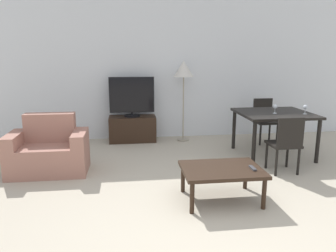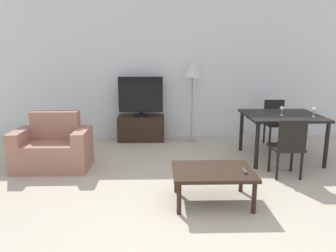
# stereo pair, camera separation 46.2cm
# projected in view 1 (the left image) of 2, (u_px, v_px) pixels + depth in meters

# --- Properties ---
(ground_plane) EXTENTS (18.00, 18.00, 0.00)m
(ground_plane) POSITION_uv_depth(u_px,v_px,m) (211.00, 240.00, 2.99)
(ground_plane) COLOR #B2A893
(wall_back) EXTENTS (7.76, 0.06, 2.70)m
(wall_back) POSITION_uv_depth(u_px,v_px,m) (163.00, 70.00, 6.41)
(wall_back) COLOR silver
(wall_back) RESTS_ON ground_plane
(armchair) EXTENTS (1.07, 0.65, 0.82)m
(armchair) POSITION_uv_depth(u_px,v_px,m) (49.00, 152.00, 4.65)
(armchair) COLOR #9E6B5B
(armchair) RESTS_ON ground_plane
(tv_stand) EXTENTS (0.89, 0.43, 0.48)m
(tv_stand) POSITION_uv_depth(u_px,v_px,m) (133.00, 129.00, 6.30)
(tv_stand) COLOR black
(tv_stand) RESTS_ON ground_plane
(tv) EXTENTS (0.84, 0.29, 0.75)m
(tv) POSITION_uv_depth(u_px,v_px,m) (132.00, 97.00, 6.17)
(tv) COLOR black
(tv) RESTS_ON tv_stand
(coffee_table) EXTENTS (0.91, 0.67, 0.39)m
(coffee_table) POSITION_uv_depth(u_px,v_px,m) (222.00, 172.00, 3.74)
(coffee_table) COLOR black
(coffee_table) RESTS_ON ground_plane
(dining_table) EXTENTS (1.15, 1.05, 0.73)m
(dining_table) POSITION_uv_depth(u_px,v_px,m) (274.00, 117.00, 5.34)
(dining_table) COLOR black
(dining_table) RESTS_ON ground_plane
(dining_chair_near) EXTENTS (0.40, 0.40, 0.82)m
(dining_chair_near) POSITION_uv_depth(u_px,v_px,m) (286.00, 142.00, 4.55)
(dining_chair_near) COLOR black
(dining_chair_near) RESTS_ON ground_plane
(dining_chair_far) EXTENTS (0.40, 0.40, 0.82)m
(dining_chair_far) POSITION_uv_depth(u_px,v_px,m) (264.00, 118.00, 6.21)
(dining_chair_far) COLOR black
(dining_chair_far) RESTS_ON ground_plane
(floor_lamp) EXTENTS (0.37, 0.37, 1.53)m
(floor_lamp) POSITION_uv_depth(u_px,v_px,m) (184.00, 72.00, 6.13)
(floor_lamp) COLOR gray
(floor_lamp) RESTS_ON ground_plane
(remote_primary) EXTENTS (0.04, 0.15, 0.02)m
(remote_primary) POSITION_uv_depth(u_px,v_px,m) (253.00, 168.00, 3.69)
(remote_primary) COLOR #38383D
(remote_primary) RESTS_ON coffee_table
(wine_glass_left) EXTENTS (0.07, 0.07, 0.15)m
(wine_glass_left) POSITION_uv_depth(u_px,v_px,m) (275.00, 107.00, 5.21)
(wine_glass_left) COLOR silver
(wine_glass_left) RESTS_ON dining_table
(wine_glass_center) EXTENTS (0.07, 0.07, 0.15)m
(wine_glass_center) POSITION_uv_depth(u_px,v_px,m) (305.00, 108.00, 5.15)
(wine_glass_center) COLOR silver
(wine_glass_center) RESTS_ON dining_table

